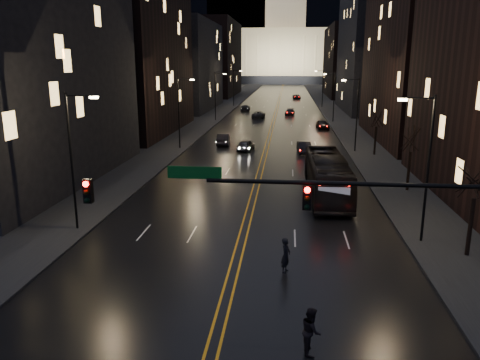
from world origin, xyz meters
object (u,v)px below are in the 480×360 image
(bus, at_px, (327,176))
(pedestrian_b, at_px, (311,331))
(pedestrian_a, at_px, (286,255))
(oncoming_car_b, at_px, (223,139))
(traffic_signal, at_px, (368,211))
(receding_car_a, at_px, (304,148))
(oncoming_car_a, at_px, (246,145))

(bus, xyz_separation_m, pedestrian_b, (-2.24, -21.74, -0.79))
(pedestrian_a, bearing_deg, oncoming_car_b, 32.76)
(pedestrian_a, bearing_deg, pedestrian_b, -151.59)
(traffic_signal, height_order, oncoming_car_b, traffic_signal)
(receding_car_a, xyz_separation_m, pedestrian_a, (-2.01, -33.76, 0.25))
(oncoming_car_a, height_order, oncoming_car_b, oncoming_car_b)
(oncoming_car_b, distance_m, pedestrian_a, 39.73)
(pedestrian_a, bearing_deg, traffic_signal, -127.45)
(oncoming_car_a, xyz_separation_m, receding_car_a, (7.26, -0.91, -0.01))
(pedestrian_b, bearing_deg, bus, -11.43)
(oncoming_car_a, height_order, receding_car_a, oncoming_car_a)
(bus, bearing_deg, pedestrian_b, -97.11)
(pedestrian_b, bearing_deg, oncoming_car_b, 6.33)
(traffic_signal, distance_m, oncoming_car_b, 45.56)
(pedestrian_b, bearing_deg, oncoming_car_a, 2.99)
(oncoming_car_b, bearing_deg, bus, 112.02)
(oncoming_car_b, bearing_deg, traffic_signal, 100.82)
(bus, distance_m, pedestrian_a, 15.11)
(oncoming_car_a, xyz_separation_m, pedestrian_a, (5.25, -34.67, 0.24))
(traffic_signal, bearing_deg, bus, 89.77)
(oncoming_car_b, xyz_separation_m, pedestrian_a, (8.62, -38.79, 0.19))
(bus, relative_size, oncoming_car_a, 2.96)
(oncoming_car_a, relative_size, pedestrian_b, 2.24)
(traffic_signal, xyz_separation_m, receding_car_a, (-1.15, 38.76, -4.40))
(oncoming_car_b, height_order, receding_car_a, oncoming_car_b)
(bus, height_order, oncoming_car_a, bus)
(oncoming_car_a, distance_m, pedestrian_b, 42.14)
(oncoming_car_b, height_order, pedestrian_b, pedestrian_b)
(traffic_signal, relative_size, bus, 1.39)
(oncoming_car_a, distance_m, oncoming_car_b, 5.32)
(receding_car_a, relative_size, pedestrian_b, 2.27)
(oncoming_car_b, relative_size, pedestrian_b, 2.46)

